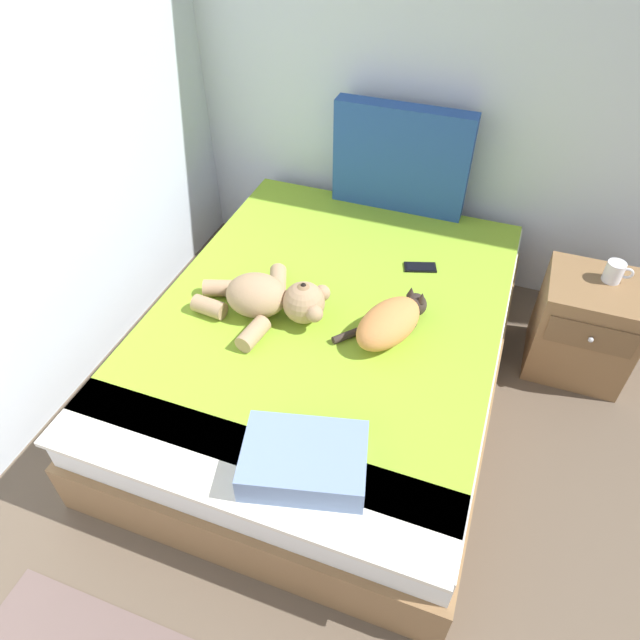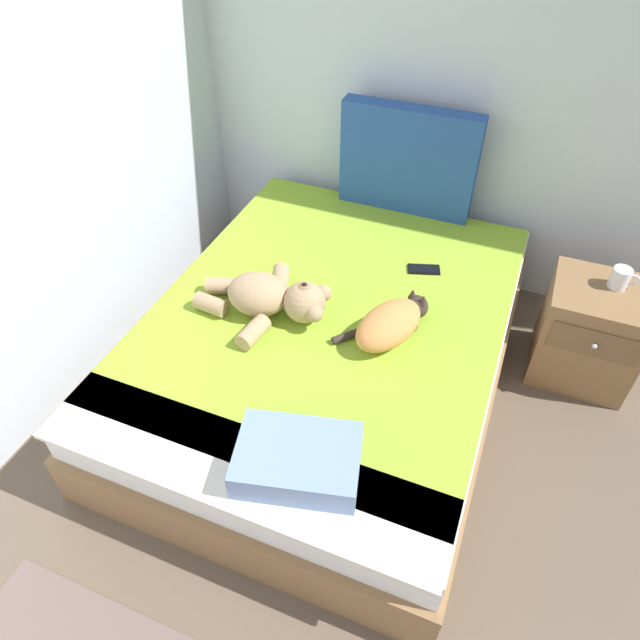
% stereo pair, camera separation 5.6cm
% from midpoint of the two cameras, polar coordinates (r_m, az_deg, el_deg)
% --- Properties ---
extents(wall_back, '(3.82, 0.06, 2.66)m').
position_cam_midpoint_polar(wall_back, '(2.90, 24.09, 24.48)').
color(wall_back, silver).
rests_on(wall_back, ground_plane).
extents(bed, '(1.51, 1.98, 0.45)m').
position_cam_midpoint_polar(bed, '(2.61, 0.10, -2.81)').
color(bed, olive).
rests_on(bed, ground_plane).
extents(patterned_cushion, '(0.69, 0.10, 0.55)m').
position_cam_midpoint_polar(patterned_cushion, '(3.02, 7.54, 15.64)').
color(patterned_cushion, '#264C99').
rests_on(patterned_cushion, bed).
extents(cat, '(0.36, 0.42, 0.15)m').
position_cam_midpoint_polar(cat, '(2.31, 6.43, -0.15)').
color(cat, '#D18447').
rests_on(cat, bed).
extents(teddy_bear, '(0.59, 0.52, 0.19)m').
position_cam_midpoint_polar(teddy_bear, '(2.40, -5.70, 2.14)').
color(teddy_bear, tan).
rests_on(teddy_bear, bed).
extents(cell_phone, '(0.16, 0.11, 0.01)m').
position_cam_midpoint_polar(cell_phone, '(2.72, 9.41, 5.23)').
color(cell_phone, black).
rests_on(cell_phone, bed).
extents(throw_pillow, '(0.46, 0.37, 0.11)m').
position_cam_midpoint_polar(throw_pillow, '(1.90, -2.45, -13.86)').
color(throw_pillow, '#728CB7').
rests_on(throw_pillow, bed).
extents(nightstand, '(0.43, 0.42, 0.50)m').
position_cam_midpoint_polar(nightstand, '(2.93, 24.40, -0.59)').
color(nightstand, olive).
rests_on(nightstand, ground_plane).
extents(mug, '(0.12, 0.08, 0.09)m').
position_cam_midpoint_polar(mug, '(2.80, 26.88, 4.32)').
color(mug, silver).
rests_on(mug, nightstand).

